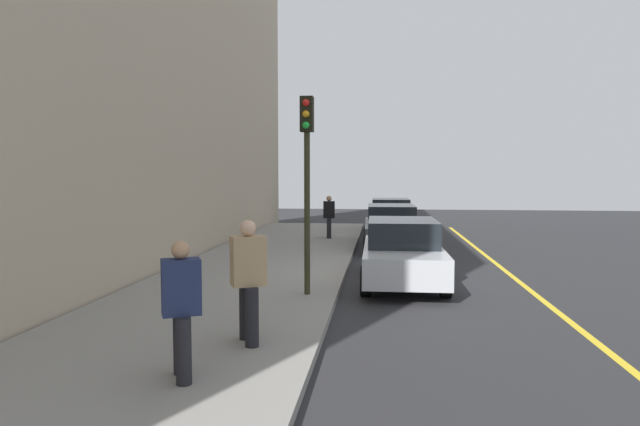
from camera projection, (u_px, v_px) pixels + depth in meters
ground_plane at (386, 280)px, 13.76m from camera, size 56.00×56.00×0.00m
sidewalk at (254, 274)px, 14.12m from camera, size 28.00×4.60×0.15m
lane_stripe_centre at (520, 283)px, 13.41m from camera, size 28.00×0.14×0.01m
parked_car_white at (391, 216)px, 24.67m from camera, size 4.18×1.96×1.51m
parked_car_charcoal at (391, 227)px, 19.60m from camera, size 4.84×1.99×1.51m
parked_car_silver at (402, 252)px, 13.27m from camera, size 4.45×1.93×1.51m
pedestrian_black_coat at (329, 215)px, 21.49m from camera, size 0.53×0.46×1.62m
pedestrian_navy_coat at (181, 306)px, 6.64m from camera, size 0.51×0.53×1.66m
pedestrian_tan_coat at (248, 278)px, 8.08m from camera, size 0.55×0.57×1.79m
traffic_light_pole at (307, 160)px, 11.25m from camera, size 0.35×0.26×3.99m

